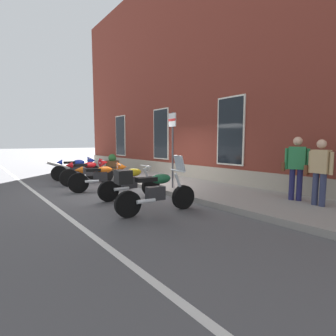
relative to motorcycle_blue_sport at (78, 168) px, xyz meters
name	(u,v)px	position (x,y,z in m)	size (l,w,h in m)	color
ground_plane	(136,187)	(3.18, 1.09, -0.57)	(140.00, 140.00, 0.00)	#4C4C4F
sidewalk	(166,182)	(3.18, 2.49, -0.49)	(27.54, 2.79, 0.15)	gray
lane_stripe	(44,199)	(3.18, -2.11, -0.56)	(27.54, 0.12, 0.01)	silver
brick_pub_facade	(240,77)	(3.18, 7.24, 4.42)	(21.54, 6.82, 9.99)	maroon
motorcycle_blue_sport	(78,168)	(0.00, 0.00, 0.00)	(0.76, 2.06, 1.04)	black
motorcycle_red_sport	(90,171)	(1.47, -0.04, 0.00)	(0.62, 2.16, 1.04)	black
motorcycle_orange_sport	(104,175)	(3.10, -0.14, -0.02)	(0.77, 2.18, 0.99)	black
motorcycle_yellow_naked	(131,183)	(4.72, 0.00, -0.08)	(0.62, 2.02, 0.98)	black
motorcycle_green_touring	(153,190)	(6.47, -0.43, 0.01)	(0.71, 2.09, 1.37)	black
pedestrian_striped_shirt	(296,165)	(8.19, 2.97, 0.53)	(0.63, 0.36, 1.68)	#1E1E4C
pedestrian_tan_coat	(320,169)	(8.81, 2.84, 0.48)	(0.66, 0.27, 1.61)	#2D3351
parking_sign	(173,140)	(4.73, 1.59, 1.21)	(0.36, 0.07, 2.53)	#4C4C51
barrel_planter	(112,165)	(-0.54, 1.93, -0.03)	(0.71, 0.71, 0.94)	brown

